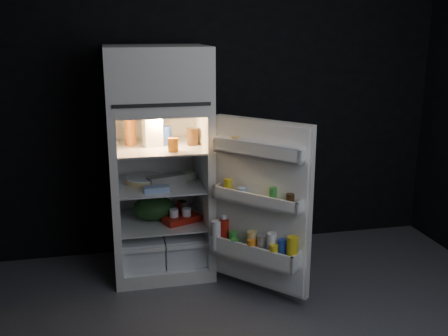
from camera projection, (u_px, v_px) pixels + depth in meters
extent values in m
cube|color=black|center=(213.00, 95.00, 4.44)|extent=(4.00, 0.00, 2.70)
cube|color=white|center=(163.00, 262.00, 4.29)|extent=(0.76, 0.70, 0.10)
cube|color=white|center=(114.00, 189.00, 4.05)|extent=(0.05, 0.70, 1.20)
cube|color=white|center=(204.00, 183.00, 4.20)|extent=(0.05, 0.70, 1.20)
cube|color=white|center=(156.00, 175.00, 4.43)|extent=(0.66, 0.05, 1.20)
cube|color=white|center=(157.00, 106.00, 3.96)|extent=(0.76, 0.70, 0.06)
cube|color=white|center=(156.00, 74.00, 3.89)|extent=(0.76, 0.70, 0.42)
cube|color=black|center=(162.00, 105.00, 3.61)|extent=(0.68, 0.01, 0.02)
cube|color=white|center=(118.00, 190.00, 4.03)|extent=(0.01, 0.65, 1.20)
cube|color=white|center=(201.00, 184.00, 4.17)|extent=(0.01, 0.65, 1.20)
cube|color=white|center=(158.00, 111.00, 3.94)|extent=(0.66, 0.65, 0.01)
cube|color=white|center=(163.00, 257.00, 4.25)|extent=(0.66, 0.65, 0.01)
cube|color=white|center=(159.00, 147.00, 4.02)|extent=(0.65, 0.63, 0.01)
cube|color=white|center=(160.00, 184.00, 4.09)|extent=(0.65, 0.63, 0.01)
cube|color=white|center=(162.00, 220.00, 4.17)|extent=(0.65, 0.63, 0.01)
cube|color=white|center=(142.00, 244.00, 4.21)|extent=(0.32, 0.59, 0.22)
cube|color=white|center=(182.00, 241.00, 4.28)|extent=(0.32, 0.59, 0.22)
cube|color=white|center=(144.00, 250.00, 3.88)|extent=(0.32, 0.02, 0.03)
cube|color=white|center=(188.00, 247.00, 3.95)|extent=(0.32, 0.02, 0.03)
cube|color=#FFE5B2|center=(159.00, 115.00, 3.90)|extent=(0.14, 0.14, 0.02)
cube|color=white|center=(262.00, 205.00, 3.68)|extent=(0.55, 0.60, 1.22)
cube|color=white|center=(260.00, 206.00, 3.66)|extent=(0.49, 0.54, 1.18)
cube|color=white|center=(258.00, 156.00, 3.53)|extent=(0.52, 0.56, 0.02)
cube|color=white|center=(255.00, 152.00, 3.49)|extent=(0.47, 0.52, 0.10)
cube|color=white|center=(302.00, 157.00, 3.33)|extent=(0.08, 0.08, 0.10)
cube|color=white|center=(218.00, 144.00, 3.70)|extent=(0.08, 0.08, 0.10)
cube|color=white|center=(256.00, 203.00, 3.61)|extent=(0.53, 0.57, 0.02)
cube|color=white|center=(253.00, 200.00, 3.57)|extent=(0.47, 0.52, 0.09)
cube|color=white|center=(299.00, 208.00, 3.42)|extent=(0.09, 0.08, 0.09)
cube|color=white|center=(218.00, 190.00, 3.79)|extent=(0.09, 0.08, 0.09)
cube|color=white|center=(254.00, 258.00, 3.70)|extent=(0.56, 0.60, 0.02)
cube|color=white|center=(250.00, 254.00, 3.64)|extent=(0.47, 0.52, 0.13)
cube|color=white|center=(296.00, 263.00, 3.50)|extent=(0.12, 0.11, 0.13)
cube|color=white|center=(216.00, 241.00, 3.87)|extent=(0.12, 0.11, 0.13)
cube|color=white|center=(258.00, 143.00, 3.50)|extent=(0.51, 0.55, 0.02)
cylinder|color=silver|center=(263.00, 149.00, 3.49)|extent=(0.08, 0.08, 0.09)
cylinder|color=tan|center=(236.00, 144.00, 3.61)|extent=(0.08, 0.08, 0.10)
cylinder|color=black|center=(290.00, 202.00, 3.45)|extent=(0.08, 0.08, 0.11)
cylinder|color=#338C33|center=(273.00, 197.00, 3.52)|extent=(0.07, 0.07, 0.13)
cylinder|color=#88A5D3|center=(242.00, 193.00, 3.66)|extent=(0.08, 0.08, 0.08)
cylinder|color=yellow|center=(228.00, 187.00, 3.73)|extent=(0.08, 0.08, 0.12)
cylinder|color=yellow|center=(292.00, 253.00, 3.50)|extent=(0.11, 0.11, 0.22)
cylinder|color=#1E3AA3|center=(282.00, 252.00, 3.55)|extent=(0.08, 0.08, 0.19)
cylinder|color=white|center=(272.00, 248.00, 3.59)|extent=(0.10, 0.10, 0.21)
cylinder|color=silver|center=(262.00, 247.00, 3.64)|extent=(0.09, 0.09, 0.18)
cylinder|color=tan|center=(252.00, 244.00, 3.69)|extent=(0.10, 0.10, 0.19)
cylinder|color=#338C33|center=(233.00, 241.00, 3.78)|extent=(0.09, 0.09, 0.15)
cylinder|color=#9C170D|center=(224.00, 234.00, 3.82)|extent=(0.10, 0.10, 0.22)
cylinder|color=yellow|center=(274.00, 255.00, 3.55)|extent=(0.08, 0.08, 0.15)
cylinder|color=orange|center=(251.00, 249.00, 3.65)|extent=(0.08, 0.08, 0.14)
cylinder|color=#338C33|center=(235.00, 247.00, 3.73)|extent=(0.08, 0.08, 0.11)
cylinder|color=white|center=(216.00, 235.00, 3.81)|extent=(0.10, 0.10, 0.22)
cylinder|color=white|center=(224.00, 217.00, 3.78)|extent=(0.05, 0.05, 0.02)
cube|color=white|center=(152.00, 130.00, 4.01)|extent=(0.15, 0.15, 0.24)
cylinder|color=#1E3AA3|center=(164.00, 136.00, 4.06)|extent=(0.13, 0.13, 0.14)
cylinder|color=black|center=(193.00, 137.00, 4.05)|extent=(0.11, 0.11, 0.13)
cylinder|color=#B7611D|center=(131.00, 131.00, 4.03)|extent=(0.11, 0.11, 0.22)
cube|color=orange|center=(173.00, 145.00, 3.84)|extent=(0.08, 0.07, 0.10)
cube|color=gray|center=(167.00, 180.00, 4.08)|extent=(0.31, 0.19, 0.07)
cylinder|color=tan|center=(146.00, 180.00, 4.12)|extent=(0.37, 0.37, 0.04)
cube|color=#88A5D3|center=(156.00, 189.00, 3.89)|extent=(0.19, 0.10, 0.04)
cube|color=beige|center=(187.00, 175.00, 4.23)|extent=(0.14, 0.13, 0.05)
ellipsoid|color=#193815|center=(153.00, 208.00, 4.15)|extent=(0.32, 0.28, 0.20)
cube|color=#9C170D|center=(182.00, 219.00, 4.12)|extent=(0.32, 0.24, 0.05)
cylinder|color=#9C170D|center=(182.00, 206.00, 4.35)|extent=(0.08, 0.08, 0.09)
cylinder|color=silver|center=(183.00, 207.00, 4.34)|extent=(0.09, 0.09, 0.09)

